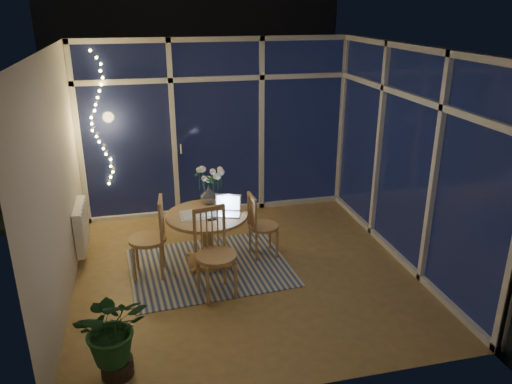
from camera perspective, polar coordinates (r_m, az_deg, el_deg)
floor at (r=6.09m, az=-1.01°, el=-9.07°), size 4.00×4.00×0.00m
ceiling at (r=5.30m, az=-1.20°, el=16.12°), size 4.00×4.00×0.00m
wall_back at (r=7.45m, az=-4.41°, el=7.30°), size 4.00×0.04×2.60m
wall_front at (r=3.77m, az=5.44°, el=-6.64°), size 4.00×0.04×2.60m
wall_left at (r=5.51m, az=-21.85°, el=0.95°), size 0.04×4.00×2.60m
wall_right at (r=6.27m, az=17.10°, el=3.84°), size 0.04×4.00×2.60m
window_wall_back at (r=7.41m, az=-4.36°, el=7.23°), size 4.00×0.10×2.60m
window_wall_right at (r=6.25m, az=16.78°, el=3.82°), size 0.10×4.00×2.60m
radiator at (r=6.66m, az=-19.35°, el=-3.73°), size 0.10×0.70×0.58m
fairy_lights at (r=7.22m, az=-17.46°, el=7.81°), size 0.24×0.10×1.85m
garden_patio at (r=10.74m, az=-4.14°, el=4.02°), size 12.00×6.00×0.10m
garden_fence at (r=10.93m, az=-7.33°, el=9.39°), size 11.00×0.08×1.80m
neighbour_roof at (r=13.76m, az=-7.77°, el=17.16°), size 7.00×3.00×2.20m
garden_shrubs at (r=8.95m, az=-10.78°, el=3.66°), size 0.90×0.90×0.90m
rug at (r=6.20m, az=-5.32°, el=-8.52°), size 2.01×1.66×0.01m
dining_table at (r=6.13m, az=-5.56°, el=-5.40°), size 1.05×1.05×0.67m
chair_left at (r=5.93m, az=-12.32°, el=-5.10°), size 0.50×0.50×0.98m
chair_right at (r=6.26m, az=0.86°, el=-3.78°), size 0.42×0.42×0.85m
chair_front at (r=5.42m, az=-4.60°, el=-7.09°), size 0.55×0.55×1.01m
laptop at (r=5.92m, az=-3.36°, el=-1.55°), size 0.38×0.35×0.23m
flower_vase at (r=6.27m, az=-5.37°, el=-0.40°), size 0.22×0.22×0.21m
bowl at (r=6.23m, az=-3.29°, el=-1.35°), size 0.16×0.16×0.04m
newspapers at (r=5.99m, az=-6.86°, el=-2.54°), size 0.44×0.38×0.01m
phone at (r=5.84m, az=-4.97°, el=-3.11°), size 0.13×0.08×0.01m
potted_plant at (r=4.55m, az=-15.94°, el=-15.77°), size 0.58×0.52×0.76m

